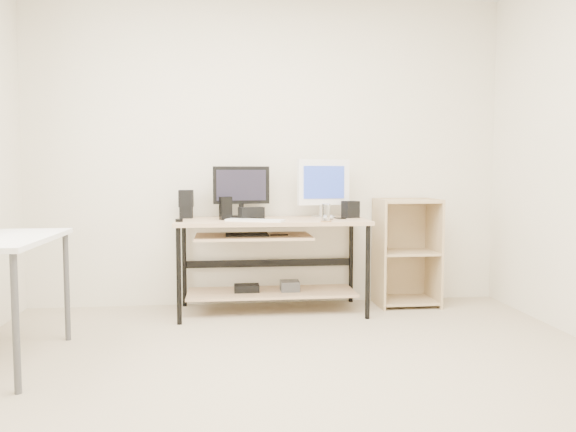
{
  "coord_description": "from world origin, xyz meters",
  "views": [
    {
      "loc": [
        -0.37,
        -2.76,
        1.12
      ],
      "look_at": [
        0.09,
        1.3,
        0.8
      ],
      "focal_mm": 35.0,
      "sensor_mm": 36.0,
      "label": 1
    }
  ],
  "objects_px": {
    "shelf_unit": "(405,251)",
    "desk": "(269,246)",
    "black_monitor": "(241,188)",
    "audio_controller": "(226,208)",
    "white_imac": "(324,184)"
  },
  "relations": [
    {
      "from": "audio_controller",
      "to": "desk",
      "type": "bearing_deg",
      "value": -17.14
    },
    {
      "from": "shelf_unit",
      "to": "desk",
      "type": "bearing_deg",
      "value": -172.23
    },
    {
      "from": "black_monitor",
      "to": "white_imac",
      "type": "xyz_separation_m",
      "value": [
        0.68,
        -0.02,
        0.04
      ]
    },
    {
      "from": "desk",
      "to": "audio_controller",
      "type": "xyz_separation_m",
      "value": [
        -0.34,
        -0.02,
        0.3
      ]
    },
    {
      "from": "audio_controller",
      "to": "shelf_unit",
      "type": "bearing_deg",
      "value": -14.27
    },
    {
      "from": "shelf_unit",
      "to": "black_monitor",
      "type": "xyz_separation_m",
      "value": [
        -1.39,
        0.01,
        0.54
      ]
    },
    {
      "from": "desk",
      "to": "shelf_unit",
      "type": "relative_size",
      "value": 1.67
    },
    {
      "from": "shelf_unit",
      "to": "audio_controller",
      "type": "distance_m",
      "value": 1.57
    },
    {
      "from": "desk",
      "to": "black_monitor",
      "type": "xyz_separation_m",
      "value": [
        -0.21,
        0.17,
        0.45
      ]
    },
    {
      "from": "white_imac",
      "to": "audio_controller",
      "type": "relative_size",
      "value": 2.62
    },
    {
      "from": "audio_controller",
      "to": "white_imac",
      "type": "bearing_deg",
      "value": -9.01
    },
    {
      "from": "black_monitor",
      "to": "audio_controller",
      "type": "xyz_separation_m",
      "value": [
        -0.13,
        -0.19,
        -0.15
      ]
    },
    {
      "from": "shelf_unit",
      "to": "black_monitor",
      "type": "relative_size",
      "value": 1.96
    },
    {
      "from": "desk",
      "to": "shelf_unit",
      "type": "distance_m",
      "value": 1.19
    },
    {
      "from": "desk",
      "to": "black_monitor",
      "type": "bearing_deg",
      "value": 141.41
    }
  ]
}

